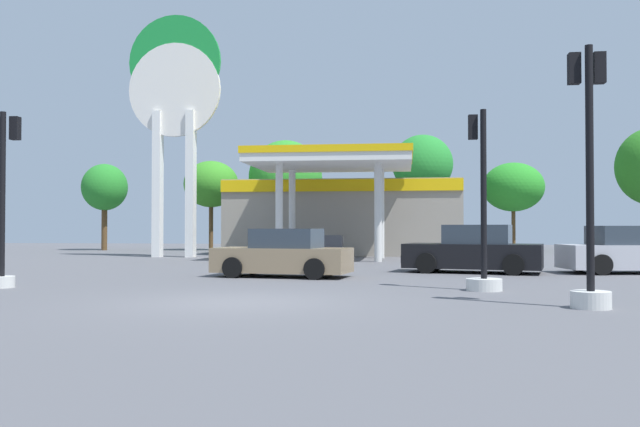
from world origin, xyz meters
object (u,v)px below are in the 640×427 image
object	(u,v)px
tree_0	(105,188)
tree_1	(211,184)
traffic_signal_1	(483,243)
tree_3	(423,165)
car_0	(473,251)
tree_2	(285,178)
station_pole_sign	(175,103)
traffic_signal_0	(589,211)
traffic_signal_2	(3,212)
tree_4	(513,187)
car_1	(283,255)
car_2	(629,252)

from	to	relation	value
tree_0	tree_1	distance (m)	6.79
traffic_signal_1	tree_3	bearing A→B (deg)	91.55
car_0	tree_2	bearing A→B (deg)	115.52
station_pole_sign	traffic_signal_1	distance (m)	21.48
traffic_signal_0	tree_2	distance (m)	32.14
traffic_signal_1	traffic_signal_2	size ratio (longest dim) A/B	0.98
station_pole_sign	traffic_signal_1	xyz separation A→B (m)	(13.00, -15.83, -6.46)
tree_4	car_1	bearing A→B (deg)	-113.43
traffic_signal_2	tree_4	size ratio (longest dim) A/B	0.78
car_2	tree_1	xyz separation A→B (m)	(-19.24, 18.86, 3.48)
car_0	tree_3	distance (m)	20.94
tree_1	tree_3	xyz separation A→B (m)	(13.25, 1.19, 1.20)
tree_1	tree_3	bearing A→B (deg)	5.15
car_2	tree_2	distance (m)	25.40
traffic_signal_1	car_1	bearing A→B (deg)	145.82
traffic_signal_1	station_pole_sign	bearing A→B (deg)	129.38
traffic_signal_0	tree_3	size ratio (longest dim) A/B	0.66
tree_1	tree_2	bearing A→B (deg)	17.73
traffic_signal_1	traffic_signal_2	bearing A→B (deg)	-176.77
car_2	tree_0	distance (m)	31.89
tree_1	tree_4	distance (m)	18.96
traffic_signal_0	tree_3	bearing A→B (deg)	94.33
car_2	traffic_signal_1	world-z (taller)	traffic_signal_1
car_0	traffic_signal_0	xyz separation A→B (m)	(1.15, -9.43, 1.05)
car_0	tree_0	xyz separation A→B (m)	(-21.12, 18.51, 3.26)
car_1	tree_1	world-z (taller)	tree_1
car_1	tree_0	size ratio (longest dim) A/B	0.76
traffic_signal_0	traffic_signal_1	xyz separation A→B (m)	(-1.54, 3.21, -0.65)
car_0	tree_2	xyz separation A→B (m)	(-9.85, 20.63, 3.95)
traffic_signal_0	tree_1	bearing A→B (deg)	118.45
car_1	tree_1	bearing A→B (deg)	111.59
tree_3	tree_4	xyz separation A→B (m)	(5.61, 0.69, -1.41)
car_1	tree_2	size ratio (longest dim) A/B	0.59
tree_3	car_0	bearing A→B (deg)	-86.88
car_0	tree_1	world-z (taller)	tree_1
traffic_signal_2	traffic_signal_1	bearing A→B (deg)	3.23
traffic_signal_2	tree_1	world-z (taller)	tree_1
tree_0	tree_2	bearing A→B (deg)	10.68
station_pole_sign	car_1	world-z (taller)	station_pole_sign
traffic_signal_0	car_0	bearing A→B (deg)	96.94
station_pole_sign	tree_3	size ratio (longest dim) A/B	1.64
car_0	car_2	size ratio (longest dim) A/B	1.04
traffic_signal_1	tree_4	distance (m)	27.87
tree_1	traffic_signal_2	bearing A→B (deg)	-84.54
traffic_signal_1	tree_0	distance (m)	32.38
car_1	tree_3	bearing A→B (deg)	78.60
traffic_signal_1	tree_3	distance (m)	26.95
traffic_signal_0	tree_1	world-z (taller)	tree_1
station_pole_sign	car_0	distance (m)	17.86
traffic_signal_0	tree_1	distance (m)	32.64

